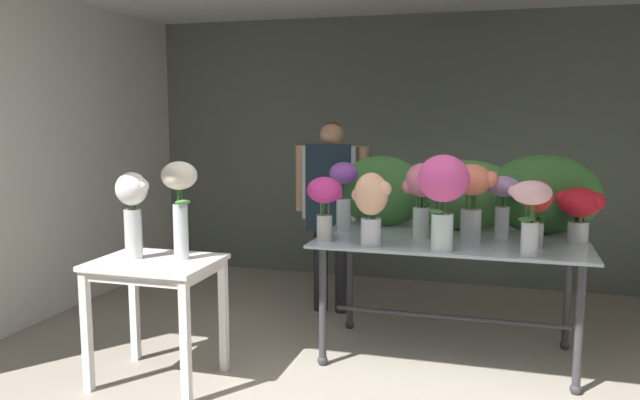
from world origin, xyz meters
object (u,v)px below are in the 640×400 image
Objects in this scene: vase_peach_roses at (371,203)px; florist at (331,196)px; vase_white_roses_tall at (132,207)px; vase_violet_tulips at (343,188)px; vase_rosy_lilies at (421,192)px; vase_scarlet_anemones at (536,206)px; vase_magenta_hydrangea at (325,199)px; vase_cream_lisianthus_tall at (180,195)px; vase_blush_stock at (531,206)px; side_table_white at (156,277)px; vase_crimson_ranunculus at (580,208)px; vase_fuchsia_freesia at (443,188)px; vase_lilac_snapdragons at (503,198)px; vase_coral_carnations at (473,194)px; display_table_glass at (450,257)px.

florist is at bearing 116.88° from vase_peach_roses.
vase_peach_roses is 0.88× the size of vase_white_roses_tall.
vase_rosy_lilies is at bearing -9.82° from vase_violet_tulips.
florist is 1.80m from vase_scarlet_anemones.
vase_violet_tulips is 0.55m from vase_peach_roses.
vase_magenta_hydrangea is 0.66m from vase_rosy_lilies.
vase_white_roses_tall is at bearing -116.15° from florist.
vase_cream_lisianthus_tall reaches higher than vase_scarlet_anemones.
vase_violet_tulips is 1.16× the size of vase_magenta_hydrangea.
vase_scarlet_anemones is 2.22m from vase_cream_lisianthus_tall.
vase_scarlet_anemones is 0.28m from vase_blush_stock.
vase_cream_lisianthus_tall is at bearing -108.01° from florist.
florist is at bearing 137.87° from vase_rosy_lilies.
side_table_white is 0.46m from vase_white_roses_tall.
vase_magenta_hydrangea is (-1.62, -0.41, 0.05)m from vase_crimson_ranunculus.
vase_magenta_hydrangea is at bearing 34.07° from side_table_white.
vase_fuchsia_freesia is at bearing -64.56° from vase_rosy_lilies.
vase_peach_roses is at bearing -57.10° from vase_violet_tulips.
vase_lilac_snapdragons reaches higher than side_table_white.
vase_coral_carnations is 0.45m from vase_blush_stock.
vase_rosy_lilies is 0.98× the size of vase_coral_carnations.
vase_rosy_lilies is 1.08× the size of vase_peach_roses.
side_table_white is at bearing -148.99° from vase_rosy_lilies.
side_table_white is at bearing -145.93° from vase_magenta_hydrangea.
vase_rosy_lilies is 0.80m from vase_blush_stock.
vase_coral_carnations reaches higher than vase_lilac_snapdragons.
vase_lilac_snapdragons is at bearing 19.25° from vase_magenta_hydrangea.
vase_lilac_snapdragons is at bearing -25.37° from florist.
vase_crimson_ranunculus is 0.60m from vase_blush_stock.
florist reaches higher than vase_white_roses_tall.
vase_blush_stock is (1.53, -1.15, 0.14)m from florist.
vase_fuchsia_freesia is at bearing -154.22° from vase_scarlet_anemones.
vase_peach_roses is at bearing -149.60° from vase_lilac_snapdragons.
florist reaches higher than vase_cream_lisianthus_tall.
side_table_white is 2.32m from vase_lilac_snapdragons.
vase_white_roses_tall is at bearing -159.06° from vase_crimson_ranunculus.
vase_rosy_lilies is at bearing 53.81° from vase_peach_roses.
display_table_glass is 3.31× the size of vase_white_roses_tall.
vase_lilac_snapdragons is at bearing 47.76° from vase_coral_carnations.
vase_violet_tulips reaches higher than vase_magenta_hydrangea.
vase_magenta_hydrangea is at bearing 175.68° from vase_blush_stock.
vase_crimson_ranunculus is 0.61× the size of vase_fuchsia_freesia.
vase_magenta_hydrangea is at bearing -160.75° from vase_lilac_snapdragons.
vase_rosy_lilies is (0.57, -0.10, 0.01)m from vase_violet_tulips.
vase_scarlet_anemones is (2.25, 0.79, 0.42)m from side_table_white.
vase_violet_tulips is at bearing 50.11° from vase_cream_lisianthus_tall.
vase_violet_tulips is at bearing 170.18° from vase_rosy_lilies.
vase_scarlet_anemones is at bearing -9.24° from vase_violet_tulips.
vase_blush_stock is (0.51, -0.00, -0.09)m from vase_fuchsia_freesia.
display_table_glass is 1.32m from florist.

